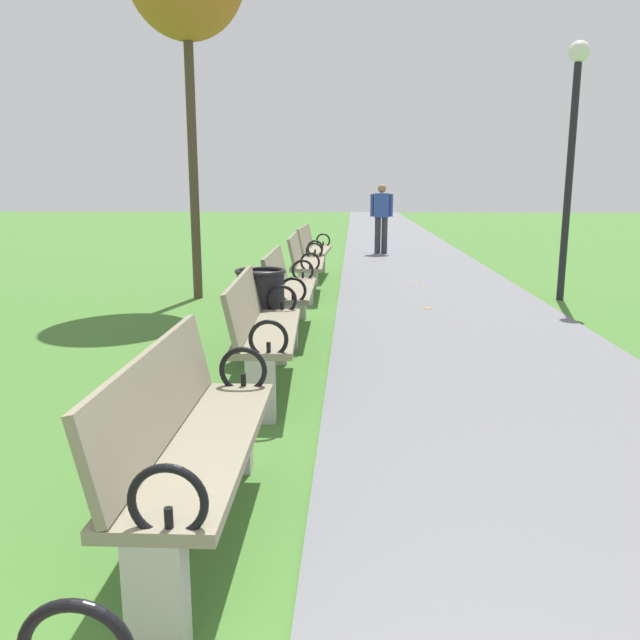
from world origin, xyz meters
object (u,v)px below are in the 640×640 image
object	(u,v)px
park_bench_2	(191,441)
park_bench_4	(288,289)
park_bench_5	(305,263)
lamp_post	(573,132)
park_bench_3	(262,330)
trash_bin	(261,313)
pedestrian_walking	(381,215)
park_bench_6	(313,250)

from	to	relation	value
park_bench_2	park_bench_4	xyz separation A→B (m)	(0.00, 4.29, 0.00)
park_bench_4	park_bench_5	bearing A→B (deg)	90.00
park_bench_4	park_bench_5	size ratio (longest dim) A/B	1.00
park_bench_2	lamp_post	size ratio (longest dim) A/B	0.46
park_bench_3	park_bench_4	bearing A→B (deg)	90.00
park_bench_2	trash_bin	distance (m)	3.23
park_bench_3	trash_bin	world-z (taller)	park_bench_3
park_bench_2	pedestrian_walking	size ratio (longest dim) A/B	0.99
park_bench_3	trash_bin	bearing A→B (deg)	98.62
park_bench_6	trash_bin	world-z (taller)	park_bench_6
park_bench_2	trash_bin	xyz separation A→B (m)	(-0.15, 3.23, -0.06)
lamp_post	pedestrian_walking	bearing A→B (deg)	110.62
park_bench_3	park_bench_5	world-z (taller)	same
pedestrian_walking	trash_bin	size ratio (longest dim) A/B	1.93
trash_bin	pedestrian_walking	bearing A→B (deg)	80.91
park_bench_6	lamp_post	xyz separation A→B (m)	(3.67, -2.12, 1.82)
park_bench_3	pedestrian_walking	xyz separation A→B (m)	(1.36, 10.42, 0.44)
park_bench_3	park_bench_4	size ratio (longest dim) A/B	1.01
park_bench_2	park_bench_5	size ratio (longest dim) A/B	1.00
park_bench_3	park_bench_4	xyz separation A→B (m)	(-0.00, 2.04, 0.00)
park_bench_6	lamp_post	world-z (taller)	lamp_post
park_bench_3	trash_bin	size ratio (longest dim) A/B	1.93
park_bench_2	park_bench_3	xyz separation A→B (m)	(0.00, 2.25, 0.00)
park_bench_5	park_bench_6	bearing A→B (deg)	90.00
pedestrian_walking	trash_bin	world-z (taller)	pedestrian_walking
park_bench_3	lamp_post	xyz separation A→B (m)	(3.67, 4.29, 1.82)
park_bench_2	park_bench_3	size ratio (longest dim) A/B	0.99
park_bench_3	lamp_post	bearing A→B (deg)	49.46
park_bench_2	park_bench_4	distance (m)	4.29
park_bench_2	park_bench_3	bearing A→B (deg)	90.00
park_bench_6	lamp_post	size ratio (longest dim) A/B	0.46
park_bench_2	park_bench_4	bearing A→B (deg)	90.00
park_bench_2	lamp_post	distance (m)	7.72
park_bench_4	lamp_post	distance (m)	4.67
trash_bin	lamp_post	size ratio (longest dim) A/B	0.24
park_bench_3	park_bench_6	xyz separation A→B (m)	(-0.00, 6.41, 0.00)
park_bench_3	lamp_post	size ratio (longest dim) A/B	0.47
park_bench_2	park_bench_6	distance (m)	8.66
pedestrian_walking	park_bench_3	bearing A→B (deg)	-97.46
park_bench_2	pedestrian_walking	xyz separation A→B (m)	(1.36, 12.67, 0.44)
pedestrian_walking	trash_bin	distance (m)	9.58
park_bench_3	park_bench_2	bearing A→B (deg)	-90.00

